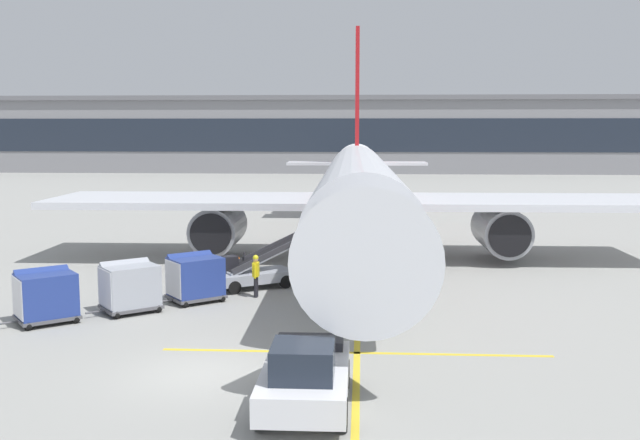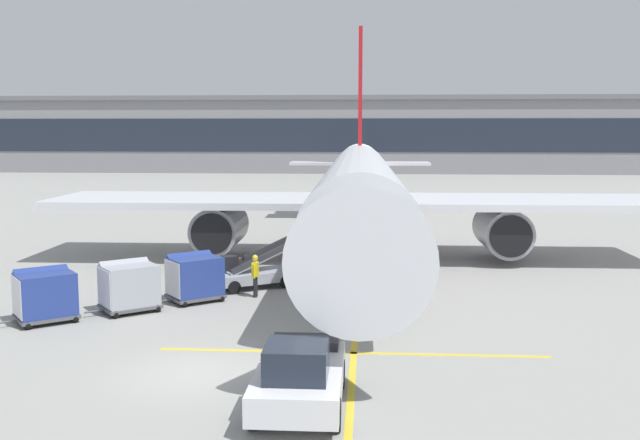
{
  "view_description": "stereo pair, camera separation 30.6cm",
  "coord_description": "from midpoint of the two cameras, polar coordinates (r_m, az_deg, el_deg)",
  "views": [
    {
      "loc": [
        4.53,
        -19.26,
        6.85
      ],
      "look_at": [
        2.69,
        12.07,
        2.84
      ],
      "focal_mm": 40.31,
      "sensor_mm": 36.0,
      "label": 1
    },
    {
      "loc": [
        4.83,
        -19.24,
        6.85
      ],
      "look_at": [
        2.69,
        12.07,
        2.84
      ],
      "focal_mm": 40.31,
      "sensor_mm": 36.0,
      "label": 2
    }
  ],
  "objects": [
    {
      "name": "safety_cone_wingtip",
      "position": [
        34.27,
        -8.6,
        -3.79
      ],
      "size": [
        0.57,
        0.57,
        0.65
      ],
      "color": "black",
      "rests_on": "ground"
    },
    {
      "name": "baggage_cart_second",
      "position": [
        27.95,
        -15.19,
        -5.05
      ],
      "size": [
        2.63,
        2.5,
        1.91
      ],
      "color": "#515156",
      "rests_on": "ground"
    },
    {
      "name": "ground_crew_by_loader",
      "position": [
        29.38,
        -11.71,
        -4.36
      ],
      "size": [
        0.55,
        0.35,
        1.74
      ],
      "color": "black",
      "rests_on": "ground"
    },
    {
      "name": "apron_guidance_line_lead_in",
      "position": [
        37.58,
        2.89,
        -3.21
      ],
      "size": [
        0.2,
        110.0,
        0.01
      ],
      "color": "yellow",
      "rests_on": "ground"
    },
    {
      "name": "baggage_cart_third",
      "position": [
        27.37,
        -21.26,
        -5.56
      ],
      "size": [
        2.63,
        2.5,
        1.91
      ],
      "color": "#515156",
      "rests_on": "ground"
    },
    {
      "name": "apron_guidance_line_stop_bar",
      "position": [
        22.44,
        2.44,
        -10.48
      ],
      "size": [
        12.0,
        0.2,
        0.01
      ],
      "color": "yellow",
      "rests_on": "ground"
    },
    {
      "name": "belt_loader",
      "position": [
        31.3,
        -5.15,
        -3.84
      ],
      "size": [
        5.25,
        3.97,
        2.7
      ],
      "color": "#A3A8B2",
      "rests_on": "ground"
    },
    {
      "name": "pushback_tug",
      "position": [
        18.03,
        -1.68,
        -12.24
      ],
      "size": [
        2.14,
        4.41,
        1.83
      ],
      "color": "silver",
      "rests_on": "ground"
    },
    {
      "name": "ground_plane",
      "position": [
        20.96,
        -9.96,
        -11.9
      ],
      "size": [
        600.0,
        600.0,
        0.0
      ],
      "primitive_type": "plane",
      "color": "gray"
    },
    {
      "name": "baggage_cart_lead",
      "position": [
        29.05,
        -10.2,
        -4.44
      ],
      "size": [
        2.63,
        2.5,
        1.91
      ],
      "color": "#515156",
      "rests_on": "ground"
    },
    {
      "name": "terminal_building",
      "position": [
        117.73,
        -0.59,
        6.8
      ],
      "size": [
        106.25,
        19.13,
        11.76
      ],
      "color": "gray",
      "rests_on": "ground"
    },
    {
      "name": "ground_crew_by_carts",
      "position": [
        29.44,
        -5.41,
        -4.21
      ],
      "size": [
        0.26,
        0.57,
        1.74
      ],
      "color": "black",
      "rests_on": "ground"
    },
    {
      "name": "safety_cone_engine_keepout",
      "position": [
        35.01,
        -6.7,
        -3.49
      ],
      "size": [
        0.61,
        0.61,
        0.69
      ],
      "color": "black",
      "rests_on": "ground"
    },
    {
      "name": "parked_airplane",
      "position": [
        37.86,
        2.85,
        2.26
      ],
      "size": [
        32.47,
        42.73,
        14.14
      ],
      "color": "silver",
      "rests_on": "ground"
    }
  ]
}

